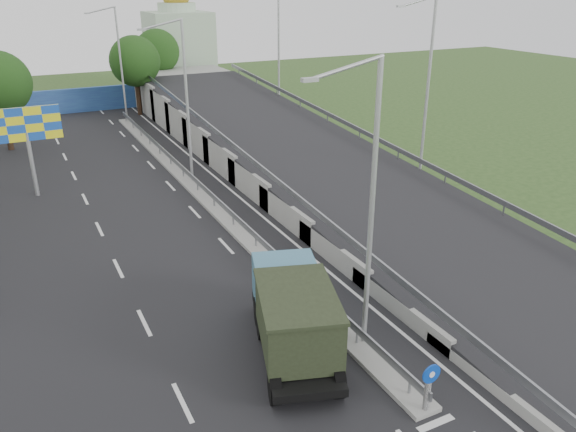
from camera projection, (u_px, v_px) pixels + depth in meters
road_surface at (169, 224)px, 30.60m from camera, size 26.00×90.00×0.04m
median at (198, 192)px, 35.10m from camera, size 1.00×44.00×0.20m
overpass_ramp at (304, 151)px, 37.59m from camera, size 10.00×50.00×3.50m
median_guardrail at (197, 182)px, 34.85m from camera, size 0.09×44.00×0.71m
sign_bollard at (428, 387)px, 16.78m from camera, size 0.64×0.23×1.67m
lamp_post_near at (368, 197)px, 18.13m from camera, size 2.74×0.18×10.08m
lamp_post_mid at (184, 94)px, 34.59m from camera, size 2.74×0.18×10.08m
lamp_post_far at (118, 58)px, 51.05m from camera, size 2.74×0.18×10.08m
blue_wall at (70, 101)px, 56.06m from camera, size 30.00×0.50×2.40m
church at (179, 44)px, 66.89m from camera, size 7.00×7.00×13.80m
billboard at (26, 129)px, 33.07m from camera, size 4.00×0.24×5.50m
tree_median_far at (135, 61)px, 53.73m from camera, size 4.80×4.80×7.60m
tree_ramp_far at (157, 52)px, 61.16m from camera, size 4.80×4.80×7.60m
dump_truck at (293, 313)px, 19.52m from camera, size 4.19×6.83×2.83m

